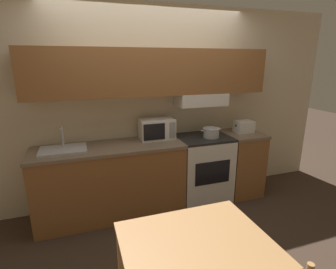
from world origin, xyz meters
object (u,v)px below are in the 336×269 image
object	(u,v)px
toaster	(244,126)
sink_basin	(63,149)
stove_range	(202,168)
microwave	(157,129)
cooking_pot	(211,132)
dining_table	(197,256)

from	to	relation	value
toaster	sink_basin	size ratio (longest dim) A/B	0.52
stove_range	sink_basin	world-z (taller)	sink_basin
microwave	sink_basin	xyz separation A→B (m)	(-1.13, -0.12, -0.11)
cooking_pot	toaster	xyz separation A→B (m)	(0.55, 0.07, 0.02)
stove_range	toaster	bearing A→B (deg)	1.80
stove_range	toaster	size ratio (longest dim) A/B	3.42
dining_table	stove_range	bearing A→B (deg)	62.57
microwave	dining_table	xyz separation A→B (m)	(-0.26, -1.81, -0.41)
stove_range	dining_table	size ratio (longest dim) A/B	0.92
stove_range	dining_table	xyz separation A→B (m)	(-0.88, -1.69, 0.17)
stove_range	sink_basin	bearing A→B (deg)	179.98
cooking_pot	microwave	size ratio (longest dim) A/B	0.68
cooking_pot	sink_basin	bearing A→B (deg)	178.24
stove_range	dining_table	bearing A→B (deg)	-117.43
stove_range	microwave	size ratio (longest dim) A/B	2.06
stove_range	microwave	world-z (taller)	microwave
dining_table	microwave	bearing A→B (deg)	81.79
cooking_pot	toaster	distance (m)	0.56
toaster	dining_table	bearing A→B (deg)	-131.38
toaster	stove_range	bearing A→B (deg)	-178.20
microwave	dining_table	bearing A→B (deg)	-98.21
microwave	toaster	distance (m)	1.25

